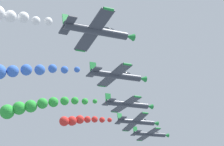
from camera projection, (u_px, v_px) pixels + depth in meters
name	position (u px, v px, depth m)	size (l,w,h in m)	color
airplane_lead	(150.00, 134.00, 109.37)	(9.40, 10.35, 3.07)	#333842
airplane_left_inner	(137.00, 122.00, 96.80)	(9.23, 10.35, 3.41)	#333842
smoke_trail_left_inner	(78.00, 120.00, 89.93)	(2.26, 12.27, 2.71)	red
airplane_right_inner	(128.00, 104.00, 83.16)	(9.51, 10.35, 2.73)	#333842
smoke_trail_right_inner	(32.00, 107.00, 76.15)	(4.67, 17.24, 4.58)	green
airplane_left_outer	(117.00, 75.00, 70.67)	(9.50, 10.35, 2.79)	#333842
smoke_trail_left_outer	(0.00, 74.00, 63.27)	(4.19, 17.51, 4.42)	blue
airplane_right_outer	(97.00, 31.00, 56.71)	(9.23, 10.35, 3.41)	#333842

